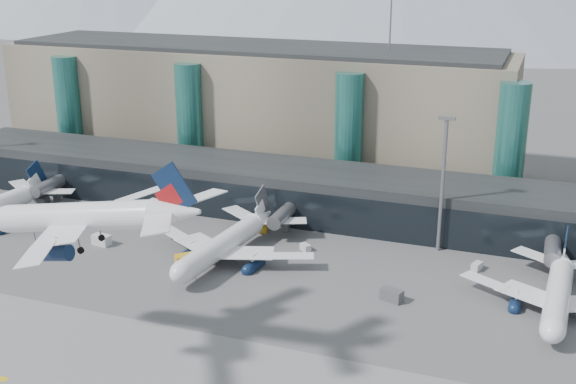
% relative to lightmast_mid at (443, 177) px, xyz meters
% --- Properties ---
extents(ground, '(900.00, 900.00, 0.00)m').
position_rel_lightmast_mid_xyz_m(ground, '(-30.00, -48.00, -14.42)').
color(ground, '#515154').
rests_on(ground, ground).
extents(concourse, '(170.00, 27.00, 10.00)m').
position_rel_lightmast_mid_xyz_m(concourse, '(-30.02, 9.73, -9.45)').
color(concourse, black).
rests_on(concourse, ground).
extents(terminal_main, '(130.00, 30.00, 31.00)m').
position_rel_lightmast_mid_xyz_m(terminal_main, '(-55.00, 42.00, 1.03)').
color(terminal_main, gray).
rests_on(terminal_main, ground).
extents(teal_towers, '(116.40, 19.40, 46.00)m').
position_rel_lightmast_mid_xyz_m(teal_towers, '(-44.99, 26.01, -0.41)').
color(teal_towers, '#266A63').
rests_on(teal_towers, ground).
extents(lightmast_mid, '(3.00, 1.20, 25.60)m').
position_rel_lightmast_mid_xyz_m(lightmast_mid, '(0.00, 0.00, 0.00)').
color(lightmast_mid, slate).
rests_on(lightmast_mid, ground).
extents(hero_jet, '(32.73, 33.91, 10.92)m').
position_rel_lightmast_mid_xyz_m(hero_jet, '(-36.50, -53.22, 7.16)').
color(hero_jet, white).
rests_on(hero_jet, ground).
extents(jet_parked_mid, '(34.82, 34.58, 11.27)m').
position_rel_lightmast_mid_xyz_m(jet_parked_mid, '(-35.35, -15.59, -10.15)').
color(jet_parked_mid, white).
rests_on(jet_parked_mid, ground).
extents(jet_parked_right, '(32.31, 31.55, 10.41)m').
position_rel_lightmast_mid_xyz_m(jet_parked_right, '(21.29, -15.69, -10.48)').
color(jet_parked_right, white).
rests_on(jet_parked_right, ground).
extents(veh_a, '(3.79, 2.51, 1.98)m').
position_rel_lightmast_mid_xyz_m(veh_a, '(-60.72, -19.51, -13.43)').
color(veh_a, silver).
rests_on(veh_a, ground).
extents(veh_b, '(1.96, 2.60, 1.33)m').
position_rel_lightmast_mid_xyz_m(veh_b, '(-34.24, -2.55, -13.75)').
color(veh_b, '#C89117').
rests_on(veh_b, ground).
extents(veh_c, '(3.90, 2.85, 1.94)m').
position_rel_lightmast_mid_xyz_m(veh_c, '(-3.69, -23.29, -13.45)').
color(veh_c, '#4C4C51').
rests_on(veh_c, ground).
extents(veh_d, '(1.97, 2.67, 1.37)m').
position_rel_lightmast_mid_xyz_m(veh_d, '(7.85, -6.60, -13.74)').
color(veh_d, silver).
rests_on(veh_d, ground).
extents(veh_f, '(2.47, 3.52, 1.78)m').
position_rel_lightmast_mid_xyz_m(veh_f, '(-86.00, -4.40, -13.53)').
color(veh_f, '#4C4C51').
rests_on(veh_f, ground).
extents(veh_g, '(2.46, 2.31, 1.25)m').
position_rel_lightmast_mid_xyz_m(veh_g, '(-23.28, -8.76, -13.79)').
color(veh_g, silver).
rests_on(veh_g, ground).
extents(veh_h, '(4.60, 4.48, 2.33)m').
position_rel_lightmast_mid_xyz_m(veh_h, '(-40.61, -22.86, -13.26)').
color(veh_h, '#C89117').
rests_on(veh_h, ground).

